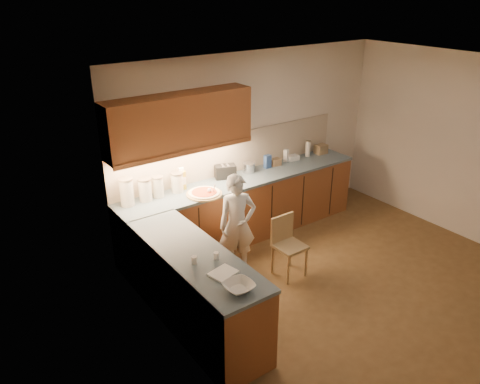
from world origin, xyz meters
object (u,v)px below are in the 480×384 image
(child, at_px, (237,224))
(toaster, at_px, (225,172))
(wooden_chair, at_px, (287,241))
(oil_jug, at_px, (182,179))
(pizza_on_board, at_px, (204,193))

(child, distance_m, toaster, 0.99)
(wooden_chair, distance_m, toaster, 1.38)
(child, bearing_deg, toaster, 84.52)
(wooden_chair, bearing_deg, oil_jug, 120.50)
(pizza_on_board, relative_size, toaster, 1.41)
(child, relative_size, wooden_chair, 1.68)
(oil_jug, bearing_deg, pizza_on_board, -66.32)
(pizza_on_board, bearing_deg, oil_jug, 113.68)
(wooden_chair, xyz_separation_m, oil_jug, (-0.76, 1.27, 0.60))
(child, distance_m, wooden_chair, 0.66)
(pizza_on_board, relative_size, wooden_chair, 0.59)
(pizza_on_board, xyz_separation_m, child, (0.15, -0.52, -0.28))
(child, height_order, toaster, child)
(oil_jug, xyz_separation_m, toaster, (0.69, -0.01, -0.04))
(oil_jug, bearing_deg, child, -70.52)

